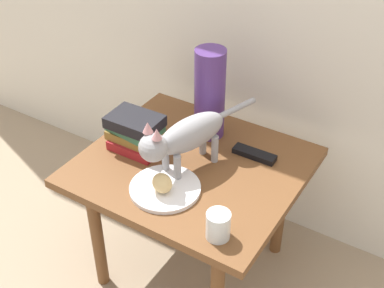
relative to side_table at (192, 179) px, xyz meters
name	(u,v)px	position (x,y,z in m)	size (l,w,h in m)	color
ground_plane	(192,264)	(0.00, 0.00, -0.44)	(6.00, 6.00, 0.00)	gray
side_table	(192,179)	(0.00, 0.00, 0.00)	(0.72, 0.65, 0.50)	brown
plate	(166,189)	(0.00, -0.16, 0.07)	(0.22, 0.22, 0.01)	white
bread_roll	(163,183)	(0.00, -0.17, 0.11)	(0.08, 0.06, 0.05)	#E0BC7A
cat	(184,136)	(0.00, -0.04, 0.20)	(0.19, 0.46, 0.23)	#99999E
book_stack	(135,132)	(-0.21, -0.03, 0.13)	(0.19, 0.15, 0.13)	maroon
green_vase	(210,94)	(-0.04, 0.18, 0.23)	(0.11, 0.11, 0.33)	#4C2D72
candle_jar	(218,227)	(0.24, -0.24, 0.11)	(0.07, 0.07, 0.08)	silver
tv_remote	(254,154)	(0.16, 0.14, 0.08)	(0.15, 0.04, 0.02)	black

